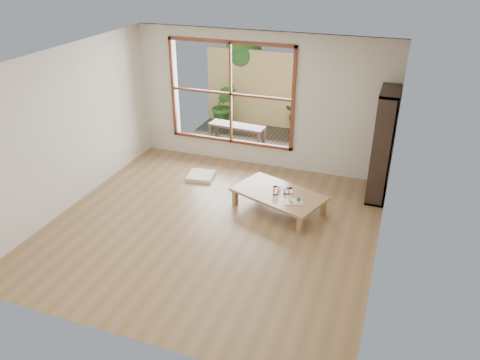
{
  "coord_description": "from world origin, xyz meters",
  "views": [
    {
      "loc": [
        2.53,
        -5.74,
        4.02
      ],
      "look_at": [
        0.23,
        0.62,
        0.55
      ],
      "focal_mm": 35.0,
      "sensor_mm": 36.0,
      "label": 1
    }
  ],
  "objects_px": {
    "food_tray": "(294,201)",
    "garden_bench": "(237,128)",
    "low_table": "(279,195)",
    "bookshelf": "(383,145)"
  },
  "relations": [
    {
      "from": "food_tray",
      "to": "garden_bench",
      "type": "xyz_separation_m",
      "value": [
        -1.97,
        2.73,
        0.02
      ]
    },
    {
      "from": "low_table",
      "to": "garden_bench",
      "type": "bearing_deg",
      "value": 144.0
    },
    {
      "from": "bookshelf",
      "to": "garden_bench",
      "type": "bearing_deg",
      "value": 155.46
    },
    {
      "from": "low_table",
      "to": "garden_bench",
      "type": "distance_m",
      "value": 3.01
    },
    {
      "from": "bookshelf",
      "to": "food_tray",
      "type": "xyz_separation_m",
      "value": [
        -1.17,
        -1.3,
        -0.61
      ]
    },
    {
      "from": "low_table",
      "to": "bookshelf",
      "type": "distance_m",
      "value": 1.96
    },
    {
      "from": "food_tray",
      "to": "garden_bench",
      "type": "distance_m",
      "value": 3.37
    },
    {
      "from": "bookshelf",
      "to": "food_tray",
      "type": "height_order",
      "value": "bookshelf"
    },
    {
      "from": "low_table",
      "to": "food_tray",
      "type": "bearing_deg",
      "value": -13.95
    },
    {
      "from": "food_tray",
      "to": "garden_bench",
      "type": "relative_size",
      "value": 0.26
    }
  ]
}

